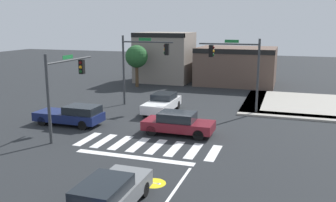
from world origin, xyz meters
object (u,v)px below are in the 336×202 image
traffic_signal_southwest (65,79)px  car_white (162,103)px  car_gray (108,195)px  car_maroon (178,123)px  roadside_tree (137,57)px  traffic_signal_northeast (237,62)px  car_navy (72,115)px  traffic_signal_northwest (141,59)px

traffic_signal_southwest → car_white: (3.77, 7.64, -2.85)m
car_gray → car_maroon: car_maroon is taller
traffic_signal_southwest → roadside_tree: size_ratio=1.15×
traffic_signal_southwest → car_white: size_ratio=1.12×
traffic_signal_northeast → car_white: size_ratio=1.24×
traffic_signal_southwest → car_navy: traffic_signal_southwest is taller
car_white → traffic_signal_southwest: bearing=-26.3°
traffic_signal_northwest → car_navy: (-2.34, -7.22, -3.36)m
traffic_signal_northeast → car_navy: 13.15m
traffic_signal_northeast → traffic_signal_southwest: traffic_signal_northeast is taller
traffic_signal_northwest → traffic_signal_southwest: size_ratio=1.13×
traffic_signal_northwest → car_maroon: 9.43m
traffic_signal_northeast → traffic_signal_northwest: bearing=1.2°
car_gray → car_maroon: (-0.40, 10.46, 0.01)m
traffic_signal_northeast → car_gray: 18.07m
car_gray → traffic_signal_southwest: bearing=41.2°
traffic_signal_southwest → car_gray: 11.14m
traffic_signal_northeast → traffic_signal_southwest: size_ratio=1.10×
car_maroon → traffic_signal_northeast: bearing=-110.3°
roadside_tree → traffic_signal_northeast: bearing=-35.1°
traffic_signal_southwest → roadside_tree: (-2.89, 18.12, -0.26)m
traffic_signal_northeast → car_maroon: traffic_signal_northeast is taller
car_navy → roadside_tree: roadside_tree is taller
car_navy → car_gray: car_navy is taller
car_maroon → roadside_tree: (-9.58, 15.76, 2.61)m
car_gray → car_maroon: size_ratio=1.01×
traffic_signal_southwest → roadside_tree: 18.35m
traffic_signal_northeast → roadside_tree: (-12.22, 8.60, -0.70)m
traffic_signal_northwest → traffic_signal_southwest: bearing=-98.0°
traffic_signal_southwest → car_white: 8.99m
traffic_signal_southwest → car_gray: (7.09, -8.10, -2.88)m
car_maroon → roadside_tree: size_ratio=0.97×
car_gray → traffic_signal_northeast: bearing=-7.3°
car_maroon → roadside_tree: roadside_tree is taller
car_gray → car_white: 16.08m
traffic_signal_southwest → car_gray: traffic_signal_southwest is taller
car_white → traffic_signal_northwest: bearing=-124.8°
traffic_signal_northwest → roadside_tree: bearing=115.6°
traffic_signal_northwest → car_maroon: traffic_signal_northwest is taller
traffic_signal_southwest → car_maroon: size_ratio=1.18×
traffic_signal_northeast → car_maroon: size_ratio=1.30×
car_navy → car_white: (4.80, 5.51, 0.03)m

